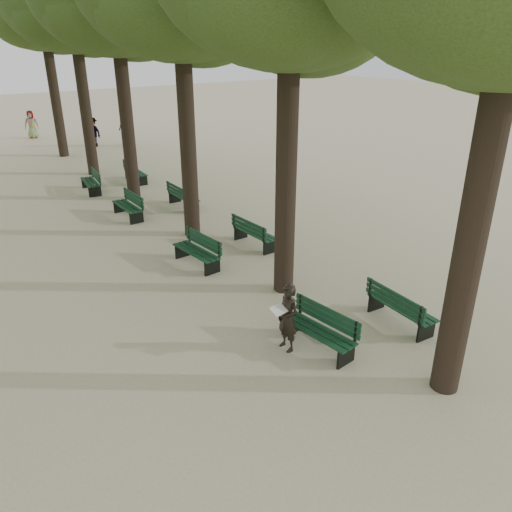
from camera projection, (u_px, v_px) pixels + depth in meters
ground at (316, 363)px, 10.35m from camera, size 120.00×120.00×0.00m
tree_central_4 at (71, 0)px, 21.46m from camera, size 6.00×6.00×9.95m
tree_central_5 at (41, 5)px, 25.18m from camera, size 6.00×6.00×9.95m
bench_left_0 at (318, 338)px, 10.73m from camera, size 0.76×1.85×0.92m
bench_left_1 at (197, 257)px, 14.67m from camera, size 0.71×1.84×0.92m
bench_left_2 at (128, 211)px, 18.54m from camera, size 0.58×1.80×0.92m
bench_left_3 at (91, 186)px, 21.61m from camera, size 0.80×1.86×0.92m
bench_right_0 at (400, 314)px, 11.66m from camera, size 0.71×1.84×0.92m
bench_right_1 at (255, 238)px, 16.04m from camera, size 0.63×1.82×0.92m
bench_right_2 at (184, 201)px, 19.66m from camera, size 0.61×1.81×0.92m
bench_right_3 at (136, 176)px, 23.15m from camera, size 0.69×1.83×0.92m
man_with_map at (288, 318)px, 10.53m from camera, size 0.59×0.62×1.53m
pedestrian_c at (126, 130)px, 30.45m from camera, size 0.84×1.16×1.90m
pedestrian_b at (93, 132)px, 30.30m from camera, size 0.80×1.18×1.76m
pedestrian_d at (31, 124)px, 32.83m from camera, size 0.94×0.64×1.78m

